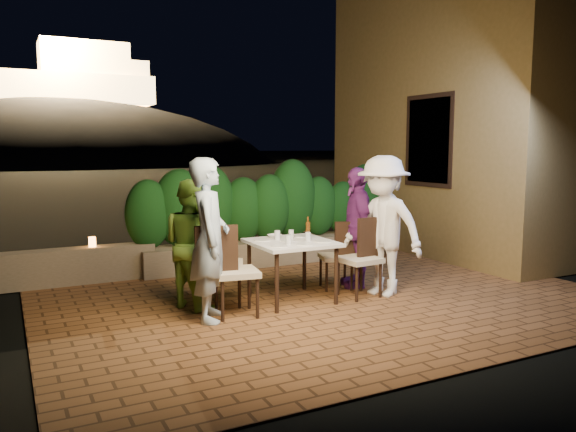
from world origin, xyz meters
TOP-DOWN VIEW (x-y plane):
  - ground at (0.00, 0.00)m, footprint 400.00×400.00m
  - terrace_floor at (0.00, 0.50)m, footprint 7.00×6.00m
  - building_wall at (3.60, 2.00)m, footprint 1.60×5.00m
  - window_pane at (2.82, 1.50)m, footprint 0.08×1.00m
  - window_frame at (2.81, 1.50)m, footprint 0.06×1.15m
  - planter at (0.20, 2.30)m, footprint 4.20×0.55m
  - hedge at (0.20, 2.30)m, footprint 4.00×0.70m
  - parapet at (-2.80, 2.30)m, footprint 2.20×0.30m
  - hill at (2.00, 60.00)m, footprint 52.00×40.00m
  - fortress at (2.00, 60.00)m, footprint 26.00×8.00m
  - dining_table at (-0.49, 0.16)m, footprint 0.97×0.97m
  - plate_nw at (-0.79, -0.10)m, footprint 0.22×0.22m
  - plate_sw at (-0.80, 0.37)m, footprint 0.22×0.22m
  - plate_ne at (-0.18, -0.06)m, footprint 0.21×0.21m
  - plate_se at (-0.21, 0.40)m, footprint 0.24×0.24m
  - plate_centre at (-0.53, 0.17)m, footprint 0.19×0.19m
  - plate_front at (-0.48, -0.15)m, footprint 0.20×0.20m
  - glass_nw at (-0.63, -0.03)m, footprint 0.07×0.07m
  - glass_sw at (-0.61, 0.33)m, footprint 0.07×0.07m
  - glass_ne at (-0.31, 0.07)m, footprint 0.06×0.06m
  - glass_se at (-0.40, 0.35)m, footprint 0.06×0.06m
  - beer_bottle at (-0.25, 0.18)m, footprint 0.06×0.06m
  - bowl at (-0.56, 0.50)m, footprint 0.22×0.22m
  - chair_left_front at (-1.33, -0.09)m, footprint 0.55×0.55m
  - chair_left_back at (-1.31, 0.39)m, footprint 0.62×0.62m
  - chair_right_front at (0.36, -0.06)m, footprint 0.50×0.50m
  - chair_right_back at (0.32, 0.43)m, footprint 0.52×0.52m
  - diner_blue at (-1.65, -0.12)m, footprint 0.65×0.77m
  - diner_green at (-1.68, 0.45)m, footprint 0.84×0.92m
  - diner_white at (0.67, -0.13)m, footprint 1.01×1.31m
  - diner_purple at (0.63, 0.41)m, footprint 0.70×1.03m
  - parapet_lamp at (-2.55, 2.30)m, footprint 0.10×0.10m

SIDE VIEW (x-z plane):
  - hill at x=2.00m, z-range -15.00..7.00m
  - terrace_floor at x=0.00m, z-range -0.15..0.00m
  - ground at x=0.00m, z-range -0.02..-0.02m
  - planter at x=0.20m, z-range 0.00..0.40m
  - parapet at x=-2.80m, z-range 0.00..0.50m
  - dining_table at x=-0.49m, z-range 0.00..0.75m
  - chair_right_back at x=0.32m, z-range 0.00..0.91m
  - chair_right_front at x=0.36m, z-range 0.00..1.01m
  - chair_left_back at x=-1.31m, z-range 0.00..1.03m
  - chair_left_front at x=-1.33m, z-range 0.00..1.04m
  - parapet_lamp at x=-2.55m, z-range 0.50..0.64m
  - plate_centre at x=-0.53m, z-range 0.75..0.76m
  - plate_front at x=-0.48m, z-range 0.75..0.76m
  - plate_ne at x=-0.18m, z-range 0.75..0.76m
  - plate_nw at x=-0.79m, z-range 0.75..0.76m
  - plate_sw at x=-0.80m, z-range 0.75..0.76m
  - plate_se at x=-0.21m, z-range 0.75..0.76m
  - diner_green at x=-1.68m, z-range 0.00..1.53m
  - bowl at x=-0.56m, z-range 0.75..0.79m
  - glass_se at x=-0.40m, z-range 0.75..0.86m
  - glass_ne at x=-0.31m, z-range 0.75..0.86m
  - glass_nw at x=-0.63m, z-range 0.75..0.86m
  - glass_sw at x=-0.61m, z-range 0.75..0.87m
  - diner_purple at x=0.63m, z-range 0.00..1.63m
  - beer_bottle at x=-0.25m, z-range 0.75..1.04m
  - diner_blue at x=-1.65m, z-range 0.00..1.79m
  - diner_white at x=0.67m, z-range 0.00..1.80m
  - hedge at x=0.20m, z-range 0.40..1.50m
  - window_pane at x=2.82m, z-range 1.30..2.70m
  - window_frame at x=2.81m, z-range 1.23..2.77m
  - building_wall at x=3.60m, z-range 0.00..5.00m
  - fortress at x=2.00m, z-range 6.50..14.50m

